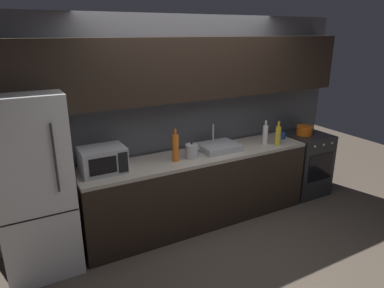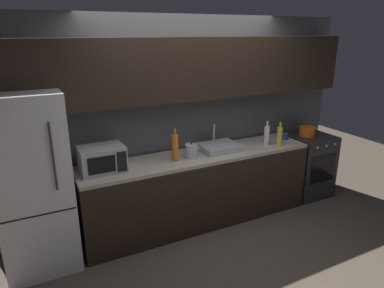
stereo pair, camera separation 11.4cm
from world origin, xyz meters
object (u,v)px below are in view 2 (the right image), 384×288
at_px(wine_bottle_orange, 175,147).
at_px(mug_blue, 284,136).
at_px(kettle, 192,151).
at_px(cooking_pot, 307,131).
at_px(refrigerator, 33,184).
at_px(oven_range, 307,165).
at_px(wine_bottle_white, 267,135).
at_px(microwave, 102,159).
at_px(wine_bottle_yellow, 279,136).

height_order(wine_bottle_orange, mug_blue, wine_bottle_orange).
bearing_deg(wine_bottle_orange, kettle, -0.55).
xyz_separation_m(wine_bottle_orange, cooking_pot, (2.07, 0.05, -0.09)).
distance_m(refrigerator, kettle, 1.70).
relative_size(oven_range, cooking_pot, 4.00).
bearing_deg(mug_blue, cooking_pot, -0.28).
bearing_deg(wine_bottle_white, mug_blue, 9.90).
relative_size(microwave, wine_bottle_orange, 1.22).
bearing_deg(wine_bottle_white, cooking_pot, 4.52).
bearing_deg(wine_bottle_orange, mug_blue, 1.95).
xyz_separation_m(oven_range, mug_blue, (-0.47, 0.00, 0.50)).
height_order(refrigerator, microwave, refrigerator).
distance_m(refrigerator, wine_bottle_white, 2.79).
xyz_separation_m(wine_bottle_yellow, cooking_pot, (0.65, 0.16, -0.06)).
relative_size(microwave, mug_blue, 4.89).
relative_size(wine_bottle_white, mug_blue, 3.38).
distance_m(wine_bottle_yellow, cooking_pot, 0.67).
height_order(oven_range, microwave, microwave).
xyz_separation_m(microwave, wine_bottle_yellow, (2.23, -0.18, -0.01)).
xyz_separation_m(oven_range, cooking_pot, (-0.06, 0.00, 0.52)).
bearing_deg(refrigerator, cooking_pot, 0.00).
relative_size(mug_blue, cooking_pot, 0.42).
distance_m(refrigerator, oven_range, 3.64).
bearing_deg(mug_blue, refrigerator, -179.96).
distance_m(kettle, cooking_pot, 1.86).
height_order(microwave, wine_bottle_yellow, wine_bottle_yellow).
relative_size(refrigerator, cooking_pot, 8.01).
relative_size(microwave, cooking_pot, 2.04).
bearing_deg(cooking_pot, microwave, 179.64).
relative_size(refrigerator, oven_range, 2.00).
distance_m(wine_bottle_white, mug_blue, 0.38).
height_order(microwave, mug_blue, microwave).
bearing_deg(kettle, microwave, 175.80).
relative_size(wine_bottle_orange, cooking_pot, 1.68).
relative_size(kettle, wine_bottle_white, 0.60).
height_order(mug_blue, cooking_pot, cooking_pot).
bearing_deg(wine_bottle_orange, wine_bottle_white, -0.30).
relative_size(microwave, wine_bottle_yellow, 1.46).
bearing_deg(wine_bottle_yellow, mug_blue, 34.98).
bearing_deg(refrigerator, oven_range, -0.02).
height_order(oven_range, wine_bottle_white, wine_bottle_white).
bearing_deg(cooking_pot, wine_bottle_white, -175.48).
distance_m(refrigerator, cooking_pot, 3.56).
bearing_deg(refrigerator, kettle, -1.90).
height_order(wine_bottle_yellow, wine_bottle_white, wine_bottle_white).
relative_size(kettle, mug_blue, 2.01).
height_order(oven_range, kettle, kettle).
xyz_separation_m(wine_bottle_white, wine_bottle_orange, (-1.29, 0.01, 0.03)).
xyz_separation_m(kettle, mug_blue, (1.45, 0.06, -0.04)).
distance_m(microwave, mug_blue, 2.47).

